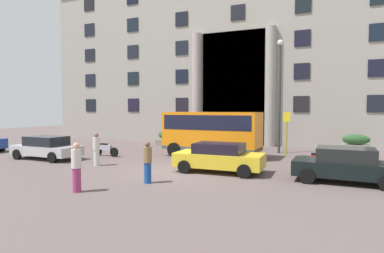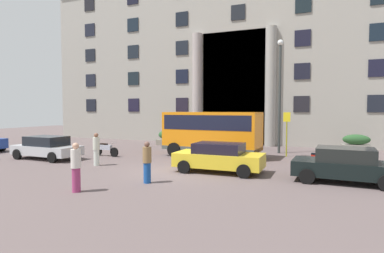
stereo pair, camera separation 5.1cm
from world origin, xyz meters
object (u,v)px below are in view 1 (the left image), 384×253
(parked_coupe_end, at_px, (47,147))
(lamppost_plaza_centre, at_px, (280,88))
(motorcycle_near_kerb, at_px, (105,149))
(hedge_planter_east, at_px, (168,138))
(orange_minibus, at_px, (212,130))
(bus_stop_sign, at_px, (287,129))
(white_taxi_kerbside, at_px, (345,165))
(hedge_planter_far_east, at_px, (223,139))
(parked_compact_extra, at_px, (219,157))
(scooter_by_planter, at_px, (320,161))
(pedestrian_man_crossing, at_px, (77,167))
(pedestrian_woman_with_bag, at_px, (148,162))
(hedge_planter_west, at_px, (356,144))
(pedestrian_man_red_shirt, at_px, (96,149))

(parked_coupe_end, height_order, lamppost_plaza_centre, lamppost_plaza_centre)
(motorcycle_near_kerb, height_order, lamppost_plaza_centre, lamppost_plaza_centre)
(hedge_planter_east, bearing_deg, orange_minibus, -40.87)
(lamppost_plaza_centre, bearing_deg, bus_stop_sign, -66.30)
(white_taxi_kerbside, bearing_deg, motorcycle_near_kerb, 173.18)
(hedge_planter_far_east, xyz_separation_m, motorcycle_near_kerb, (-5.66, -7.53, -0.21))
(parked_compact_extra, xyz_separation_m, lamppost_plaza_centre, (1.83, 7.97, 3.78))
(orange_minibus, distance_m, scooter_by_planter, 6.92)
(white_taxi_kerbside, height_order, scooter_by_planter, white_taxi_kerbside)
(motorcycle_near_kerb, bearing_deg, pedestrian_man_crossing, -54.41)
(hedge_planter_far_east, distance_m, scooter_by_planter, 10.20)
(parked_coupe_end, xyz_separation_m, parked_compact_extra, (10.94, 0.12, 0.01))
(pedestrian_man_crossing, bearing_deg, pedestrian_woman_with_bag, -156.13)
(motorcycle_near_kerb, bearing_deg, bus_stop_sign, 26.09)
(hedge_planter_west, xyz_separation_m, pedestrian_woman_with_bag, (-8.81, -13.23, 0.24))
(hedge_planter_east, distance_m, pedestrian_man_crossing, 15.54)
(bus_stop_sign, xyz_separation_m, parked_compact_extra, (-2.48, -6.50, -1.02))
(parked_compact_extra, distance_m, lamppost_plaza_centre, 9.01)
(orange_minibus, bearing_deg, pedestrian_man_crossing, -96.65)
(bus_stop_sign, bearing_deg, lamppost_plaza_centre, 113.70)
(white_taxi_kerbside, xyz_separation_m, lamppost_plaza_centre, (-3.65, 8.09, 3.78))
(orange_minibus, xyz_separation_m, motorcycle_near_kerb, (-6.41, -2.50, -1.24))
(bus_stop_sign, bearing_deg, white_taxi_kerbside, -65.57)
(hedge_planter_far_east, relative_size, white_taxi_kerbside, 0.44)
(parked_compact_extra, bearing_deg, orange_minibus, 112.75)
(bus_stop_sign, xyz_separation_m, hedge_planter_far_east, (-5.19, 3.24, -1.09))
(motorcycle_near_kerb, bearing_deg, hedge_planter_far_east, 57.59)
(hedge_planter_far_east, bearing_deg, hedge_planter_east, -177.70)
(scooter_by_planter, distance_m, pedestrian_woman_with_bag, 8.74)
(parked_coupe_end, bearing_deg, hedge_planter_east, 73.06)
(bus_stop_sign, relative_size, hedge_planter_far_east, 1.53)
(motorcycle_near_kerb, xyz_separation_m, pedestrian_man_red_shirt, (1.74, -3.01, 0.43))
(bus_stop_sign, bearing_deg, hedge_planter_far_east, 148.02)
(hedge_planter_east, xyz_separation_m, white_taxi_kerbside, (13.03, -9.66, 0.12))
(parked_compact_extra, bearing_deg, parked_coupe_end, -179.22)
(hedge_planter_far_east, bearing_deg, motorcycle_near_kerb, -126.92)
(hedge_planter_far_east, height_order, pedestrian_man_crossing, pedestrian_man_crossing)
(parked_compact_extra, xyz_separation_m, pedestrian_man_crossing, (-3.71, -5.52, 0.19))
(bus_stop_sign, height_order, hedge_planter_east, bus_stop_sign)
(hedge_planter_far_east, distance_m, lamppost_plaza_centre, 6.21)
(hedge_planter_east, distance_m, white_taxi_kerbside, 16.22)
(lamppost_plaza_centre, bearing_deg, white_taxi_kerbside, -65.70)
(white_taxi_kerbside, distance_m, pedestrian_man_crossing, 10.67)
(bus_stop_sign, distance_m, lamppost_plaza_centre, 3.20)
(lamppost_plaza_centre, bearing_deg, pedestrian_woman_with_bag, -108.92)
(pedestrian_woman_with_bag, height_order, lamppost_plaza_centre, lamppost_plaza_centre)
(white_taxi_kerbside, xyz_separation_m, pedestrian_man_red_shirt, (-12.12, -0.69, 0.15))
(scooter_by_planter, height_order, pedestrian_man_red_shirt, pedestrian_man_red_shirt)
(white_taxi_kerbside, relative_size, motorcycle_near_kerb, 2.13)
(scooter_by_planter, bearing_deg, lamppost_plaza_centre, 121.03)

